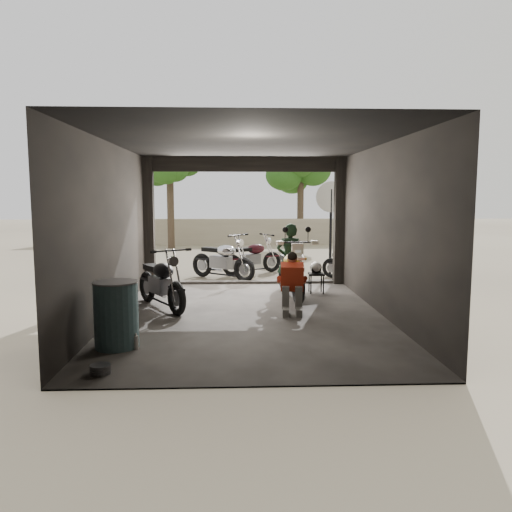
{
  "coord_description": "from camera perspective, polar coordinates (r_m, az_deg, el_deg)",
  "views": [
    {
      "loc": [
        -0.26,
        -9.11,
        2.23
      ],
      "look_at": [
        0.16,
        0.6,
        1.07
      ],
      "focal_mm": 35.0,
      "sensor_mm": 36.0,
      "label": 1
    }
  ],
  "objects": [
    {
      "name": "oil_drum",
      "position": [
        7.65,
        -15.67,
        -6.55
      ],
      "size": [
        0.79,
        0.79,
        0.99
      ],
      "primitive_type": "cylinder",
      "rotation": [
        0.0,
        0.0,
        -0.27
      ],
      "color": "#3A5C61",
      "rests_on": "ground"
    },
    {
      "name": "ground",
      "position": [
        9.39,
        -0.83,
        -6.93
      ],
      "size": [
        80.0,
        80.0,
        0.0
      ],
      "primitive_type": "plane",
      "color": "#7A6D56",
      "rests_on": "ground"
    },
    {
      "name": "garage",
      "position": [
        9.71,
        -0.93,
        1.19
      ],
      "size": [
        7.0,
        7.13,
        3.2
      ],
      "color": "#2D2B28",
      "rests_on": "ground"
    },
    {
      "name": "main_bike",
      "position": [
        11.03,
        3.99,
        -1.36
      ],
      "size": [
        1.01,
        2.06,
        1.33
      ],
      "primitive_type": null,
      "rotation": [
        0.0,
        0.0,
        0.1
      ],
      "color": "beige",
      "rests_on": "ground"
    },
    {
      "name": "outside_bike_a",
      "position": [
        13.4,
        -3.86,
        -0.06
      ],
      "size": [
        1.93,
        1.75,
        1.25
      ],
      "primitive_type": null,
      "rotation": [
        0.0,
        0.0,
        0.9
      ],
      "color": "black",
      "rests_on": "ground"
    },
    {
      "name": "sign_post",
      "position": [
        14.47,
        8.58,
        5.12
      ],
      "size": [
        0.89,
        0.08,
        2.66
      ],
      "rotation": [
        0.0,
        0.0,
        -0.01
      ],
      "color": "black",
      "rests_on": "ground"
    },
    {
      "name": "mechanic",
      "position": [
        9.48,
        4.16,
        -3.3
      ],
      "size": [
        0.64,
        0.83,
        1.14
      ],
      "primitive_type": null,
      "rotation": [
        0.0,
        0.0,
        -0.09
      ],
      "color": "red",
      "rests_on": "ground"
    },
    {
      "name": "outside_bike_b",
      "position": [
        14.37,
        -0.42,
        0.2
      ],
      "size": [
        1.82,
        1.42,
        1.14
      ],
      "primitive_type": null,
      "rotation": [
        0.0,
        0.0,
        2.07
      ],
      "color": "#3C0E15",
      "rests_on": "ground"
    },
    {
      "name": "stool",
      "position": [
        11.54,
        6.91,
        -2.33
      ],
      "size": [
        0.34,
        0.34,
        0.48
      ],
      "rotation": [
        0.0,
        0.0,
        -0.06
      ],
      "color": "black",
      "rests_on": "ground"
    },
    {
      "name": "tree_right",
      "position": [
        23.35,
        5.15,
        10.07
      ],
      "size": [
        2.2,
        2.2,
        5.0
      ],
      "color": "#382B1E",
      "rests_on": "ground"
    },
    {
      "name": "boundary_wall",
      "position": [
        23.17,
        -1.82,
        2.8
      ],
      "size": [
        18.0,
        0.3,
        1.2
      ],
      "primitive_type": "cube",
      "color": "gray",
      "rests_on": "ground"
    },
    {
      "name": "left_bike",
      "position": [
        10.09,
        -10.83,
        -2.48
      ],
      "size": [
        1.6,
        1.96,
        1.24
      ],
      "primitive_type": null,
      "rotation": [
        0.0,
        0.0,
        0.55
      ],
      "color": "black",
      "rests_on": "ground"
    },
    {
      "name": "helmet",
      "position": [
        11.55,
        6.85,
        -1.29
      ],
      "size": [
        0.31,
        0.32,
        0.26
      ],
      "primitive_type": "ellipsoid",
      "rotation": [
        0.0,
        0.0,
        0.12
      ],
      "color": "silver",
      "rests_on": "stool"
    },
    {
      "name": "tree_left",
      "position": [
        21.86,
        -9.86,
        11.34
      ],
      "size": [
        2.2,
        2.2,
        5.6
      ],
      "color": "#382B1E",
      "rests_on": "ground"
    },
    {
      "name": "outside_bike_c",
      "position": [
        13.57,
        10.94,
        -0.55
      ],
      "size": [
        1.6,
        1.42,
        1.03
      ],
      "primitive_type": null,
      "rotation": [
        0.0,
        0.0,
        0.93
      ],
      "color": "black",
      "rests_on": "ground"
    },
    {
      "name": "rider",
      "position": [
        11.28,
        3.87,
        -0.4
      ],
      "size": [
        0.6,
        0.39,
        1.63
      ],
      "primitive_type": "imported",
      "rotation": [
        0.0,
        0.0,
        3.15
      ],
      "color": "black",
      "rests_on": "ground"
    }
  ]
}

